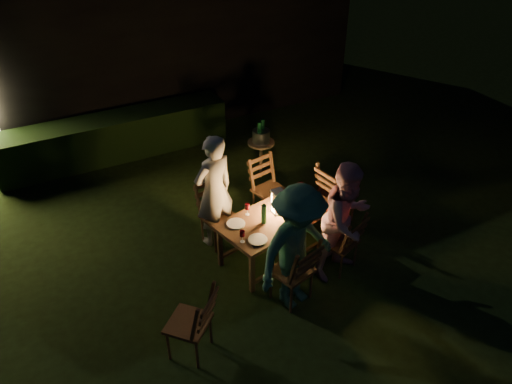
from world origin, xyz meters
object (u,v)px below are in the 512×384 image
dining_table (277,219)px  lantern (278,203)px  person_opp_left (297,249)px  bottle_bucket_a (260,135)px  person_house_side (214,191)px  chair_end (335,203)px  chair_spare (191,333)px  side_table (261,146)px  person_opp_right (347,221)px  ice_bucket (261,136)px  bottle_bucket_b (263,132)px  bottle_table (264,214)px  chair_far_left (218,225)px  chair_far_right (269,198)px  chair_near_left (292,281)px  chair_near_right (340,251)px

dining_table → lantern: bearing=45.0°
person_opp_left → bottle_bucket_a: size_ratio=5.42×
dining_table → person_house_side: (-0.63, 0.70, 0.25)m
chair_end → chair_spare: bearing=-74.2°
dining_table → lantern: size_ratio=5.07×
chair_end → side_table: (-0.35, 1.76, 0.24)m
chair_spare → person_opp_right: size_ratio=0.61×
bottle_bucket_a → ice_bucket: bearing=38.7°
person_house_side → bottle_bucket_b: person_house_side is taller
chair_spare → chair_end: bearing=-18.5°
bottle_table → bottle_bucket_b: 2.42m
lantern → side_table: bearing=67.8°
bottle_bucket_b → person_house_side: bearing=-137.6°
chair_spare → ice_bucket: chair_spare is taller
bottle_table → person_opp_right: bearing=-36.3°
chair_far_left → chair_spare: size_ratio=0.98×
chair_far_right → person_opp_right: person_opp_right is taller
chair_spare → bottle_bucket_a: size_ratio=3.17×
bottle_table → bottle_bucket_b: bottle_table is taller
bottle_bucket_a → bottle_bucket_b: size_ratio=1.00×
chair_far_right → bottle_table: chair_far_right is taller
chair_near_left → bottle_bucket_b: 3.19m
chair_far_right → chair_spare: size_ratio=1.00×
person_house_side → ice_bucket: size_ratio=5.74×
person_opp_right → bottle_bucket_b: size_ratio=5.23×
person_opp_right → lantern: person_opp_right is taller
chair_spare → person_opp_left: (1.45, 0.13, 0.56)m
bottle_bucket_a → bottle_table: bearing=-116.8°
chair_near_left → lantern: lantern is taller
chair_far_left → bottle_table: chair_far_left is taller
chair_far_left → bottle_bucket_a: (1.41, 1.36, 0.49)m
chair_far_left → ice_bucket: bearing=-146.3°
person_opp_right → chair_near_right: bearing=87.1°
person_house_side → chair_near_left: bearing=90.0°
bottle_table → bottle_bucket_a: bottle_table is taller
side_table → bottle_bucket_b: size_ratio=1.97×
chair_near_left → chair_near_right: bearing=-3.0°
dining_table → side_table: bearing=54.3°
chair_near_left → lantern: 1.10m
chair_far_left → ice_bucket: chair_far_left is taller
chair_far_left → person_opp_right: size_ratio=0.59×
bottle_table → dining_table: bearing=13.2°
chair_near_right → bottle_table: bearing=125.2°
bottle_bucket_a → bottle_bucket_b: (0.10, 0.08, 0.00)m
chair_near_right → chair_far_left: chair_far_left is taller
chair_far_right → person_house_side: size_ratio=0.59×
lantern → bottle_bucket_a: bearing=68.7°
dining_table → bottle_table: bottle_table is taller
bottle_bucket_a → bottle_bucket_b: 0.13m
person_opp_left → bottle_table: bearing=76.3°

